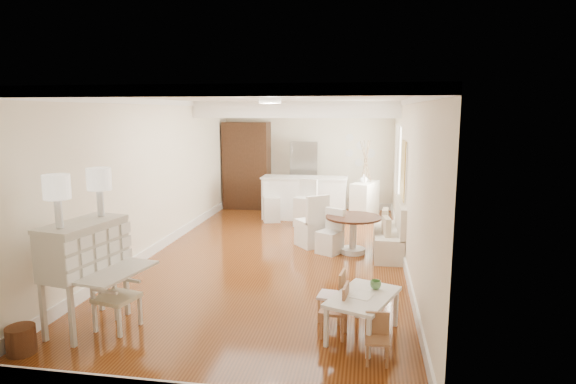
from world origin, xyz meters
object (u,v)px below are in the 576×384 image
(slip_chair_near, at_px, (330,232))
(breakfast_counter, at_px, (305,198))
(dining_table, at_px, (353,235))
(bar_stool_right, at_px, (305,203))
(sideboard, at_px, (365,201))
(kids_chair_c, at_px, (377,339))
(secretary_bureau, at_px, (86,275))
(kids_chair_a, at_px, (334,310))
(bar_stool_left, at_px, (271,202))
(pantry_cabinet, at_px, (247,166))
(kids_chair_b, at_px, (331,295))
(kids_table, at_px, (363,316))
(fridge, at_px, (317,177))
(wicker_basket, at_px, (21,340))
(slip_chair_far, at_px, (311,220))
(gustavian_armchair, at_px, (117,296))

(slip_chair_near, distance_m, breakfast_counter, 2.90)
(dining_table, relative_size, bar_stool_right, 0.96)
(bar_stool_right, relative_size, sideboard, 1.10)
(kids_chair_c, xyz_separation_m, sideboard, (-0.19, 6.71, 0.20))
(secretary_bureau, xyz_separation_m, slip_chair_near, (2.63, 3.56, -0.25))
(kids_chair_c, bearing_deg, slip_chair_near, 100.75)
(kids_chair_a, bearing_deg, bar_stool_left, -155.10)
(bar_stool_right, height_order, pantry_cabinet, pantry_cabinet)
(kids_chair_b, bearing_deg, secretary_bureau, -68.71)
(kids_table, height_order, kids_chair_c, kids_chair_c)
(kids_table, height_order, fridge, fridge)
(wicker_basket, distance_m, dining_table, 5.53)
(dining_table, height_order, slip_chair_far, slip_chair_far)
(bar_stool_right, bearing_deg, kids_table, -59.94)
(slip_chair_far, bearing_deg, secretary_bureau, 21.61)
(kids_chair_a, bearing_deg, kids_chair_c, 48.93)
(slip_chair_near, relative_size, fridge, 0.45)
(kids_chair_b, bearing_deg, slip_chair_far, -161.34)
(kids_chair_a, height_order, kids_chair_b, kids_chair_b)
(secretary_bureau, relative_size, kids_chair_b, 2.02)
(bar_stool_left, bearing_deg, kids_chair_c, -86.64)
(pantry_cabinet, bearing_deg, dining_table, -51.96)
(gustavian_armchair, distance_m, bar_stool_right, 5.79)
(sideboard, bearing_deg, gustavian_armchair, -95.40)
(bar_stool_left, relative_size, bar_stool_right, 0.89)
(kids_chair_b, bearing_deg, pantry_cabinet, -149.79)
(slip_chair_near, bearing_deg, slip_chair_far, 161.80)
(secretary_bureau, height_order, dining_table, secretary_bureau)
(breakfast_counter, xyz_separation_m, fridge, (0.20, 1.05, 0.39))
(kids_chair_c, xyz_separation_m, pantry_cabinet, (-3.33, 7.69, 0.89))
(kids_chair_c, height_order, slip_chair_near, slip_chair_near)
(kids_chair_a, bearing_deg, slip_chair_far, -162.82)
(kids_chair_c, relative_size, bar_stool_left, 0.55)
(bar_stool_left, xyz_separation_m, pantry_cabinet, (-0.97, 1.50, 0.68))
(kids_chair_c, xyz_separation_m, bar_stool_right, (-1.52, 5.88, 0.27))
(dining_table, bearing_deg, wicker_basket, -128.06)
(dining_table, height_order, bar_stool_left, bar_stool_left)
(secretary_bureau, distance_m, gustavian_armchair, 0.45)
(fridge, bearing_deg, kids_chair_c, -79.40)
(kids_chair_b, height_order, dining_table, dining_table)
(gustavian_armchair, height_order, wicker_basket, gustavian_armchair)
(kids_chair_c, bearing_deg, kids_chair_b, 118.36)
(kids_chair_a, distance_m, pantry_cabinet, 7.75)
(secretary_bureau, distance_m, sideboard, 7.20)
(kids_table, height_order, slip_chair_near, slip_chair_near)
(bar_stool_left, height_order, fridge, fridge)
(secretary_bureau, relative_size, wicker_basket, 4.31)
(slip_chair_near, bearing_deg, wicker_basket, -95.49)
(slip_chair_far, bearing_deg, wicker_basket, 22.10)
(sideboard, bearing_deg, slip_chair_far, -93.36)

